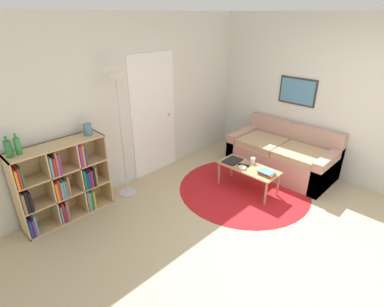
# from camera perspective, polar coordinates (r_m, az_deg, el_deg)

# --- Properties ---
(ground_plane) EXTENTS (14.00, 14.00, 0.00)m
(ground_plane) POSITION_cam_1_polar(r_m,az_deg,el_deg) (3.89, 18.82, -17.75)
(ground_plane) COLOR tan
(wall_back) EXTENTS (7.40, 0.11, 2.60)m
(wall_back) POSITION_cam_1_polar(r_m,az_deg,el_deg) (4.88, -9.74, 9.68)
(wall_back) COLOR silver
(wall_back) RESTS_ON ground_plane
(wall_right) EXTENTS (0.08, 5.80, 2.60)m
(wall_right) POSITION_cam_1_polar(r_m,az_deg,el_deg) (5.66, 18.37, 11.04)
(wall_right) COLOR silver
(wall_right) RESTS_ON ground_plane
(rug) EXTENTS (2.07, 2.07, 0.01)m
(rug) POSITION_cam_1_polar(r_m,az_deg,el_deg) (4.92, 9.80, -6.58)
(rug) COLOR #B2191E
(rug) RESTS_ON ground_plane
(bookshelf) EXTENTS (1.19, 0.34, 1.08)m
(bookshelf) POSITION_cam_1_polar(r_m,az_deg,el_deg) (4.34, -23.58, -5.22)
(bookshelf) COLOR tan
(bookshelf) RESTS_ON ground_plane
(floor_lamp) EXTENTS (0.27, 0.27, 1.86)m
(floor_lamp) POSITION_cam_1_polar(r_m,az_deg,el_deg) (4.27, -13.89, 9.40)
(floor_lamp) COLOR #B7B7BC
(floor_lamp) RESTS_ON ground_plane
(couch) EXTENTS (0.90, 1.75, 0.81)m
(couch) POSITION_cam_1_polar(r_m,az_deg,el_deg) (5.53, 16.96, -0.34)
(couch) COLOR tan
(couch) RESTS_ON ground_plane
(coffee_table) EXTENTS (0.42, 0.96, 0.40)m
(coffee_table) POSITION_cam_1_polar(r_m,az_deg,el_deg) (4.75, 10.66, -3.04)
(coffee_table) COLOR #AD7F51
(coffee_table) RESTS_ON ground_plane
(laptop) EXTENTS (0.32, 0.24, 0.02)m
(laptop) POSITION_cam_1_polar(r_m,az_deg,el_deg) (4.86, 7.71, -1.35)
(laptop) COLOR black
(laptop) RESTS_ON coffee_table
(bowl) EXTENTS (0.11, 0.11, 0.04)m
(bowl) POSITION_cam_1_polar(r_m,az_deg,el_deg) (4.65, 9.55, -2.68)
(bowl) COLOR silver
(bowl) RESTS_ON coffee_table
(book_stack_on_table) EXTENTS (0.18, 0.23, 0.06)m
(book_stack_on_table) POSITION_cam_1_polar(r_m,az_deg,el_deg) (4.55, 14.05, -3.60)
(book_stack_on_table) COLOR gold
(book_stack_on_table) RESTS_ON coffee_table
(cup) EXTENTS (0.08, 0.08, 0.09)m
(cup) POSITION_cam_1_polar(r_m,az_deg,el_deg) (4.83, 11.48, -1.35)
(cup) COLOR white
(cup) RESTS_ON coffee_table
(remote) EXTENTS (0.10, 0.18, 0.02)m
(remote) POSITION_cam_1_polar(r_m,az_deg,el_deg) (4.75, 9.80, -2.17)
(remote) COLOR black
(remote) RESTS_ON coffee_table
(bottle_left) EXTENTS (0.08, 0.08, 0.25)m
(bottle_left) POSITION_cam_1_polar(r_m,az_deg,el_deg) (3.95, -31.60, 0.80)
(bottle_left) COLOR #236633
(bottle_left) RESTS_ON bookshelf
(bottle_middle) EXTENTS (0.07, 0.07, 0.25)m
(bottle_middle) POSITION_cam_1_polar(r_m,az_deg,el_deg) (3.98, -30.27, 1.30)
(bottle_middle) COLOR #2D8438
(bottle_middle) RESTS_ON bookshelf
(vase_on_shelf) EXTENTS (0.11, 0.11, 0.16)m
(vase_on_shelf) POSITION_cam_1_polar(r_m,az_deg,el_deg) (4.24, -19.27, 4.36)
(vase_on_shelf) COLOR slate
(vase_on_shelf) RESTS_ON bookshelf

